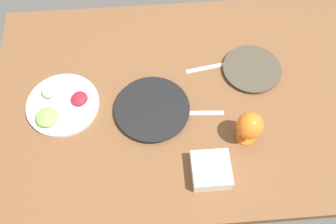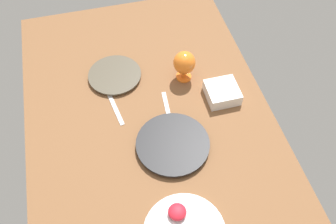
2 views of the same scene
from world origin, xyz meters
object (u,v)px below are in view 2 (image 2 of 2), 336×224
square_bowl_white (222,92)px  dinner_plate_right (115,75)px  dinner_plate_left (173,144)px  hurricane_glass_orange (184,63)px

square_bowl_white → dinner_plate_right: bearing=62.0°
dinner_plate_left → square_bowl_white: 33.88cm
dinner_plate_right → hurricane_glass_orange: 32.93cm
hurricane_glass_orange → square_bowl_white: hurricane_glass_orange is taller
hurricane_glass_orange → dinner_plate_left: bearing=157.4°
dinner_plate_left → square_bowl_white: square_bowl_white is taller
dinner_plate_right → square_bowl_white: size_ratio=1.78×
dinner_plate_left → square_bowl_white: size_ratio=2.16×
dinner_plate_left → hurricane_glass_orange: (34.77, -14.44, 7.91)cm
dinner_plate_left → dinner_plate_right: (42.96, 16.38, -0.29)cm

